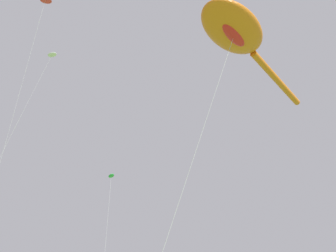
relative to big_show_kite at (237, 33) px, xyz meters
The scene contains 3 objects.
big_show_kite is the anchor object (origin of this frame).
small_kite_box_yellow 15.86m from the big_show_kite, 120.20° to the left, with size 4.86×1.79×21.48m.
small_kite_diamond_red 16.71m from the big_show_kite, 91.02° to the left, with size 2.20×4.55×13.45m.
Camera 1 is at (-7.26, -3.65, 1.84)m, focal length 38.77 mm.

